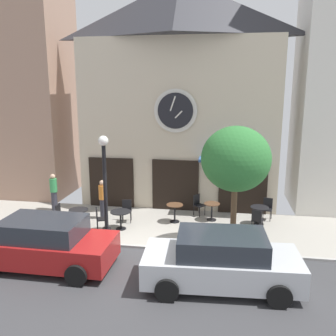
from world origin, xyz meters
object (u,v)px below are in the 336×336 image
cafe_chair_outer (198,203)px  cafe_chair_near_tree (99,217)px  street_tree (236,159)px  pedestrian_orange (103,199)px  street_lamp (105,187)px  cafe_chair_corner (61,213)px  cafe_table_center_left (212,209)px  parked_car_silver (221,261)px  cafe_table_leftmost (121,216)px  cafe_table_center_right (259,212)px  pedestrian_green (54,191)px  cafe_chair_left_end (127,209)px  cafe_chair_by_entrance (267,207)px  cafe_table_rightmost (79,214)px  cafe_chair_under_awning (257,219)px  cafe_table_near_curb (175,210)px  parked_car_red (44,243)px

cafe_chair_outer → cafe_chair_near_tree: bearing=-147.4°
street_tree → pedestrian_orange: 6.16m
street_lamp → cafe_chair_corner: 2.71m
cafe_table_center_left → parked_car_silver: parked_car_silver is taller
street_tree → cafe_chair_outer: 4.26m
cafe_table_leftmost → cafe_table_center_right: bearing=14.1°
cafe_chair_corner → pedestrian_green: 2.17m
cafe_chair_corner → parked_car_silver: (6.40, -3.52, 0.23)m
pedestrian_orange → parked_car_silver: (5.01, -4.61, -0.10)m
pedestrian_orange → cafe_chair_left_end: bearing=-9.0°
street_lamp → cafe_chair_by_entrance: bearing=25.5°
cafe_chair_corner → pedestrian_orange: pedestrian_orange is taller
cafe_chair_left_end → cafe_table_rightmost: bearing=-149.9°
cafe_chair_left_end → parked_car_silver: parked_car_silver is taller
cafe_chair_under_awning → cafe_chair_corner: (-7.70, -0.59, 0.00)m
cafe_chair_corner → parked_car_silver: parked_car_silver is taller
cafe_table_center_left → cafe_chair_left_end: 3.54m
cafe_chair_by_entrance → cafe_chair_near_tree: size_ratio=1.00×
cafe_chair_near_tree → pedestrian_green: 3.48m
street_lamp → cafe_table_near_curb: bearing=40.7°
cafe_chair_left_end → cafe_chair_near_tree: size_ratio=1.00×
cafe_table_center_right → cafe_chair_near_tree: bearing=-165.6°
cafe_table_center_right → parked_car_red: size_ratio=0.17×
street_tree → cafe_chair_corner: 7.30m
cafe_chair_left_end → pedestrian_orange: (-1.08, 0.17, 0.33)m
pedestrian_green → pedestrian_orange: 2.64m
cafe_table_rightmost → cafe_chair_under_awning: bearing=5.3°
cafe_chair_near_tree → cafe_chair_outer: 4.33m
cafe_chair_under_awning → cafe_chair_outer: 2.84m
cafe_table_leftmost → cafe_chair_left_end: bearing=89.5°
cafe_chair_left_end → cafe_table_center_left: bearing=10.9°
parked_car_red → pedestrian_green: bearing=113.2°
cafe_table_center_right → cafe_chair_by_entrance: cafe_chair_by_entrance is taller
street_lamp → pedestrian_green: bearing=142.0°
cafe_table_near_curb → cafe_chair_near_tree: size_ratio=0.84×
cafe_chair_near_tree → pedestrian_green: size_ratio=0.54×
cafe_chair_by_entrance → parked_car_silver: (-1.85, -5.61, 0.23)m
cafe_table_rightmost → cafe_chair_near_tree: size_ratio=0.84×
cafe_chair_near_tree → pedestrian_green: (-2.83, 1.98, 0.33)m
cafe_chair_outer → street_tree: bearing=-65.0°
cafe_table_near_curb → cafe_chair_by_entrance: 3.92m
cafe_table_leftmost → cafe_table_center_right: (5.40, 1.35, -0.01)m
cafe_table_leftmost → cafe_table_center_left: (3.48, 1.54, -0.04)m
cafe_chair_by_entrance → cafe_table_center_right: bearing=-119.3°
cafe_chair_outer → parked_car_red: parked_car_red is taller
cafe_chair_left_end → cafe_table_near_curb: bearing=6.5°
cafe_table_center_left → cafe_chair_left_end: cafe_chair_left_end is taller
cafe_table_leftmost → cafe_chair_corner: bearing=-178.8°
cafe_chair_under_awning → cafe_chair_left_end: 5.24m
cafe_table_leftmost → parked_car_silver: 5.32m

